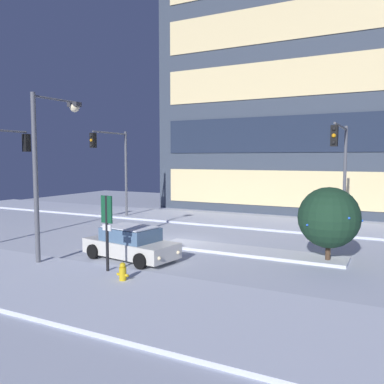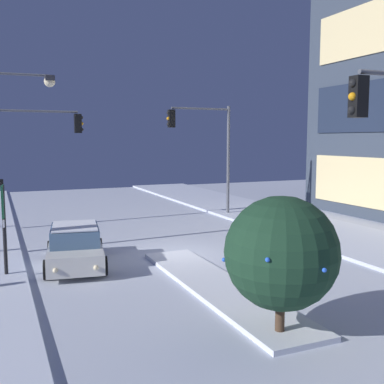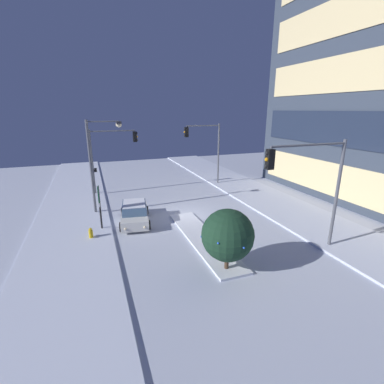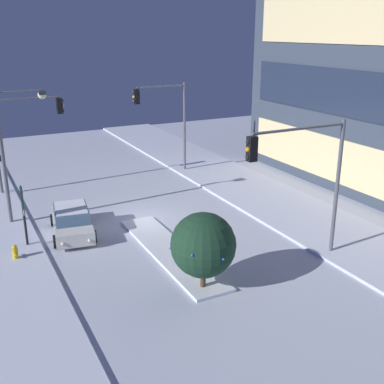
{
  "view_description": "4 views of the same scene",
  "coord_description": "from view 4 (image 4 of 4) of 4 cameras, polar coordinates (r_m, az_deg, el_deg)",
  "views": [
    {
      "loc": [
        10.6,
        -18.5,
        4.55
      ],
      "look_at": [
        0.81,
        0.58,
        2.73
      ],
      "focal_mm": 37.62,
      "sensor_mm": 36.0,
      "label": 1
    },
    {
      "loc": [
        16.62,
        -6.47,
        4.58
      ],
      "look_at": [
        1.63,
        -0.01,
        2.7
      ],
      "focal_mm": 42.88,
      "sensor_mm": 36.0,
      "label": 2
    },
    {
      "loc": [
        19.11,
        -6.49,
        7.95
      ],
      "look_at": [
        0.82,
        0.23,
        2.11
      ],
      "focal_mm": 25.85,
      "sensor_mm": 36.0,
      "label": 3
    },
    {
      "loc": [
        23.13,
        -8.75,
        10.08
      ],
      "look_at": [
        3.57,
        1.23,
        2.58
      ],
      "focal_mm": 44.58,
      "sensor_mm": 36.0,
      "label": 4
    }
  ],
  "objects": [
    {
      "name": "median_strip",
      "position": [
        22.87,
        -2.66,
        -7.13
      ],
      "size": [
        9.0,
        1.8,
        0.14
      ],
      "primitive_type": "cube",
      "color": "silver",
      "rests_on": "ground"
    },
    {
      "name": "street_lamp_arched",
      "position": [
        26.65,
        -20.41,
        6.12
      ],
      "size": [
        0.56,
        2.59,
        7.25
      ],
      "rotation": [
        0.0,
        0.0,
        1.53
      ],
      "color": "#565960",
      "rests_on": "ground"
    },
    {
      "name": "curb_strip_far",
      "position": [
        30.41,
        8.77,
        -0.6
      ],
      "size": [
        52.0,
        5.2,
        0.14
      ],
      "primitive_type": "cube",
      "color": "silver",
      "rests_on": "ground"
    },
    {
      "name": "traffic_light_corner_near_left",
      "position": [
        32.21,
        -19.64,
        7.35
      ],
      "size": [
        0.32,
        4.51,
        6.21
      ],
      "rotation": [
        0.0,
        0.0,
        1.57
      ],
      "color": "#565960",
      "rests_on": "ground"
    },
    {
      "name": "decorated_tree_median",
      "position": [
        19.0,
        1.36,
        -6.36
      ],
      "size": [
        2.69,
        2.64,
        3.31
      ],
      "color": "#473323",
      "rests_on": "ground"
    },
    {
      "name": "ground",
      "position": [
        26.71,
        -5.86,
        -3.43
      ],
      "size": [
        52.0,
        52.0,
        0.0
      ],
      "primitive_type": "plane",
      "color": "silver"
    },
    {
      "name": "car_near",
      "position": [
        25.39,
        -14.19,
        -3.41
      ],
      "size": [
        4.69,
        2.58,
        1.49
      ],
      "rotation": [
        0.0,
        0.0,
        -0.15
      ],
      "color": "silver",
      "rests_on": "ground"
    },
    {
      "name": "parking_info_sign",
      "position": [
        24.05,
        -19.53,
        -1.94
      ],
      "size": [
        0.55,
        0.12,
        3.1
      ],
      "rotation": [
        0.0,
        0.0,
        1.46
      ],
      "color": "black",
      "rests_on": "ground"
    },
    {
      "name": "fire_hydrant",
      "position": [
        23.42,
        -20.39,
        -6.88
      ],
      "size": [
        0.48,
        0.26,
        0.8
      ],
      "color": "gold",
      "rests_on": "ground"
    },
    {
      "name": "traffic_light_corner_far_right",
      "position": [
        20.97,
        13.31,
        2.91
      ],
      "size": [
        0.32,
        5.12,
        6.4
      ],
      "rotation": [
        0.0,
        0.0,
        -1.57
      ],
      "color": "#565960",
      "rests_on": "ground"
    },
    {
      "name": "traffic_light_corner_far_left",
      "position": [
        34.35,
        -3.19,
        9.51
      ],
      "size": [
        0.32,
        4.02,
        6.54
      ],
      "rotation": [
        0.0,
        0.0,
        -1.57
      ],
      "color": "#565960",
      "rests_on": "ground"
    }
  ]
}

